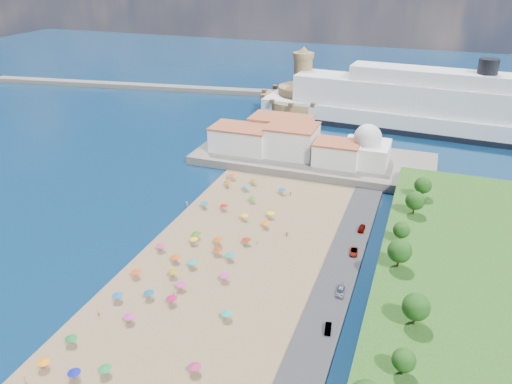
% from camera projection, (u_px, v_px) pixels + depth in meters
% --- Properties ---
extents(ground, '(700.00, 700.00, 0.00)m').
position_uv_depth(ground, '(210.00, 255.00, 132.67)').
color(ground, '#071938').
rests_on(ground, ground).
extents(terrace, '(90.00, 36.00, 3.00)m').
position_uv_depth(terrace, '(313.00, 159.00, 190.98)').
color(terrace, '#59544C').
rests_on(terrace, ground).
extents(jetty, '(18.00, 70.00, 2.40)m').
position_uv_depth(jetty, '(284.00, 127.00, 227.54)').
color(jetty, '#59544C').
rests_on(jetty, ground).
extents(breakwater, '(199.03, 34.77, 2.60)m').
position_uv_depth(breakwater, '(148.00, 87.00, 295.56)').
color(breakwater, '#59544C').
rests_on(breakwater, ground).
extents(waterfront_buildings, '(57.00, 29.00, 11.00)m').
position_uv_depth(waterfront_buildings, '(281.00, 139.00, 192.75)').
color(waterfront_buildings, silver).
rests_on(waterfront_buildings, terrace).
extents(domed_building, '(16.00, 16.00, 15.00)m').
position_uv_depth(domed_building, '(367.00, 148.00, 179.97)').
color(domed_building, silver).
rests_on(domed_building, terrace).
extents(fortress, '(40.00, 40.00, 32.40)m').
position_uv_depth(fortress, '(302.00, 99.00, 250.65)').
color(fortress, olive).
rests_on(fortress, ground).
extents(cruise_ship, '(155.43, 33.76, 33.70)m').
position_uv_depth(cruise_ship, '(430.00, 110.00, 221.40)').
color(cruise_ship, black).
rests_on(cruise_ship, ground).
extents(beach_parasols, '(30.30, 115.57, 2.20)m').
position_uv_depth(beach_parasols, '(184.00, 271.00, 122.28)').
color(beach_parasols, gray).
rests_on(beach_parasols, beach).
extents(beachgoers, '(36.53, 98.77, 1.83)m').
position_uv_depth(beachgoers, '(223.00, 231.00, 141.66)').
color(beachgoers, tan).
rests_on(beachgoers, beach).
extents(parked_cars, '(2.43, 71.83, 1.41)m').
position_uv_depth(parked_cars, '(343.00, 284.00, 118.90)').
color(parked_cars, gray).
rests_on(parked_cars, promenade).
extents(hillside_trees, '(12.86, 107.01, 7.24)m').
position_uv_depth(hillside_trees, '(400.00, 278.00, 105.98)').
color(hillside_trees, '#382314').
rests_on(hillside_trees, hillside).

